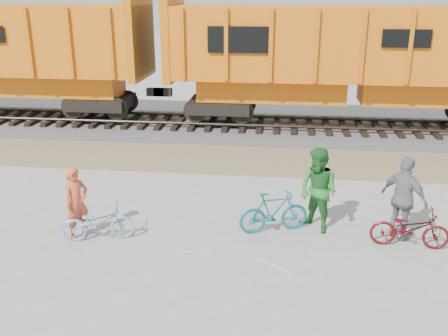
{
  "coord_description": "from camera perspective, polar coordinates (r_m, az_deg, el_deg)",
  "views": [
    {
      "loc": [
        0.83,
        -10.23,
        5.35
      ],
      "look_at": [
        -0.56,
        1.5,
        1.13
      ],
      "focal_mm": 40.0,
      "sensor_mm": 36.0,
      "label": 1
    }
  ],
  "objects": [
    {
      "name": "ground",
      "position": [
        11.57,
        1.88,
        -7.9
      ],
      "size": [
        120.0,
        120.0,
        0.0
      ],
      "primitive_type": "plane",
      "color": "#9E9E99",
      "rests_on": "ground"
    },
    {
      "name": "gravel_strip",
      "position": [
        16.63,
        3.52,
        0.87
      ],
      "size": [
        120.0,
        3.0,
        0.02
      ],
      "primitive_type": "cube",
      "color": "#897155",
      "rests_on": "ground"
    },
    {
      "name": "ballast_bed",
      "position": [
        19.94,
        4.14,
        4.46
      ],
      "size": [
        120.0,
        4.0,
        0.3
      ],
      "primitive_type": "cube",
      "color": "slate",
      "rests_on": "ground"
    },
    {
      "name": "track",
      "position": [
        19.86,
        4.16,
        5.36
      ],
      "size": [
        120.0,
        2.6,
        0.24
      ],
      "color": "black",
      "rests_on": "ballast_bed"
    },
    {
      "name": "hopper_car_center",
      "position": [
        19.55,
        14.77,
        12.12
      ],
      "size": [
        14.0,
        3.13,
        4.65
      ],
      "color": "black",
      "rests_on": "track"
    },
    {
      "name": "bicycle_blue",
      "position": [
        11.63,
        -14.2,
        -6.05
      ],
      "size": [
        1.71,
        0.98,
        0.85
      ],
      "primitive_type": "imported",
      "rotation": [
        0.0,
        0.0,
        1.84
      ],
      "color": "#7EB0DB",
      "rests_on": "ground"
    },
    {
      "name": "bicycle_teal",
      "position": [
        11.67,
        5.7,
        -5.04
      ],
      "size": [
        1.72,
        1.0,
        1.0
      ],
      "primitive_type": "imported",
      "rotation": [
        0.0,
        0.0,
        1.92
      ],
      "color": "#136576",
      "rests_on": "ground"
    },
    {
      "name": "bicycle_maroon",
      "position": [
        11.7,
        20.46,
        -6.5
      ],
      "size": [
        1.72,
        0.7,
        0.88
      ],
      "primitive_type": "imported",
      "rotation": [
        0.0,
        0.0,
        1.5
      ],
      "color": "#550E0F",
      "rests_on": "ground"
    },
    {
      "name": "person_solo",
      "position": [
        11.73,
        -16.49,
        -3.84
      ],
      "size": [
        0.66,
        0.73,
        1.67
      ],
      "primitive_type": "imported",
      "rotation": [
        0.0,
        0.0,
        1.03
      ],
      "color": "#D3502F",
      "rests_on": "ground"
    },
    {
      "name": "person_man",
      "position": [
        11.69,
        10.72,
        -2.57
      ],
      "size": [
        1.23,
        1.22,
        2.0
      ],
      "primitive_type": "imported",
      "rotation": [
        0.0,
        0.0,
        -0.74
      ],
      "color": "#26692A",
      "rests_on": "ground"
    },
    {
      "name": "person_woman",
      "position": [
        11.82,
        19.87,
        -3.31
      ],
      "size": [
        1.14,
        1.15,
        1.95
      ],
      "primitive_type": "imported",
      "rotation": [
        0.0,
        0.0,
        2.34
      ],
      "color": "slate",
      "rests_on": "ground"
    }
  ]
}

